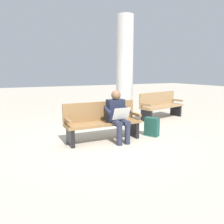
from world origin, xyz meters
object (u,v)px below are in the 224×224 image
object	(u,v)px
person_seated	(118,115)
backpack	(152,127)
bench_near	(103,121)
support_pillar	(125,67)
bench_far	(161,105)

from	to	relation	value
person_seated	backpack	distance (m)	1.06
bench_near	support_pillar	bearing A→B (deg)	-128.93
bench_near	backpack	distance (m)	1.30
bench_near	bench_far	xyz separation A→B (m)	(-2.84, -1.40, 0.00)
person_seated	support_pillar	xyz separation A→B (m)	(-1.58, -2.46, 1.11)
bench_near	support_pillar	world-z (taller)	support_pillar
bench_far	support_pillar	xyz separation A→B (m)	(0.98, -0.83, 1.28)
backpack	bench_far	bearing A→B (deg)	-134.00
bench_near	person_seated	distance (m)	0.40
bench_far	backpack	bearing A→B (deg)	33.12
bench_far	support_pillar	bearing A→B (deg)	-53.07
support_pillar	bench_far	bearing A→B (deg)	139.81
bench_near	support_pillar	distance (m)	3.17
bench_near	bench_far	size ratio (longest dim) A/B	0.97
bench_far	support_pillar	world-z (taller)	support_pillar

